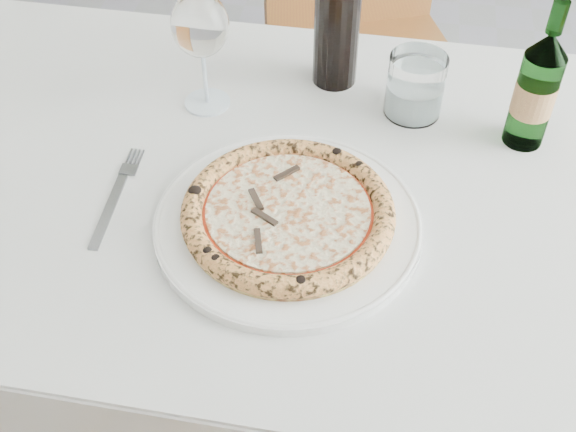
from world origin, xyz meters
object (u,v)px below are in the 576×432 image
pizza (288,213)px  tumbler (415,89)px  chair_far (361,19)px  plate (288,222)px  dining_table (299,224)px  wine_bottle (338,11)px  wine_glass (200,27)px  beer_bottle (536,90)px

pizza → tumbler: 0.32m
chair_far → plate: (-0.02, -0.92, 0.23)m
dining_table → chair_far: chair_far is taller
tumbler → wine_bottle: wine_bottle is taller
plate → wine_glass: (-0.17, 0.24, 0.13)m
tumbler → chair_far: bearing=101.1°
dining_table → plate: size_ratio=3.77×
tumbler → dining_table: bearing=-129.9°
dining_table → chair_far: size_ratio=1.43×
plate → wine_bottle: size_ratio=1.21×
chair_far → beer_bottle: (0.29, -0.69, 0.31)m
wine_glass → dining_table: bearing=-40.1°
pizza → wine_bottle: bearing=87.0°
dining_table → beer_bottle: (0.31, 0.14, 0.19)m
wine_glass → beer_bottle: bearing=-1.0°
pizza → beer_bottle: 0.40m
tumbler → wine_bottle: bearing=153.3°
wine_glass → wine_bottle: bearing=27.6°
wine_glass → tumbler: size_ratio=1.93×
pizza → wine_glass: wine_glass is taller
pizza → wine_glass: (-0.17, 0.24, 0.11)m
wine_glass → beer_bottle: (0.49, -0.01, -0.04)m
pizza → dining_table: bearing=90.0°
chair_far → plate: bearing=-91.4°
plate → wine_glass: 0.32m
beer_bottle → wine_bottle: 0.32m
plate → beer_bottle: (0.31, 0.24, 0.08)m
tumbler → wine_bottle: (-0.13, 0.07, 0.08)m
pizza → wine_glass: size_ratio=1.47×
dining_table → plate: 0.15m
wine_bottle → dining_table: bearing=-94.3°
plate → pizza: bearing=160.6°
dining_table → plate: bearing=-90.0°
dining_table → chair_far: 0.83m
plate → tumbler: 0.32m
wine_bottle → wine_glass: bearing=-152.4°
wine_bottle → pizza: bearing=-93.0°
wine_glass → pizza: bearing=-55.0°
dining_table → tumbler: size_ratio=13.53×
plate → beer_bottle: size_ratio=1.55×
dining_table → tumbler: bearing=50.1°
chair_far → wine_bottle: 0.68m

